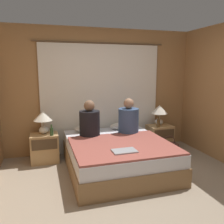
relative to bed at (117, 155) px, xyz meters
The scene contains 17 objects.
ground_plane 0.97m from the bed, 90.00° to the right, with size 16.00×16.00×0.00m, color gray.
wall_back 1.48m from the bed, 90.00° to the left, with size 4.00×0.06×2.50m.
curtain_panel 1.33m from the bed, 90.00° to the left, with size 2.64×0.02×2.21m.
bed is the anchor object (origin of this frame).
nightstand_left 1.36m from the bed, 149.69° to the left, with size 0.49×0.40×0.52m.
nightstand_right 1.36m from the bed, 30.31° to the left, with size 0.49×0.40×0.52m.
lamp_left 1.50m from the bed, 147.81° to the left, with size 0.35×0.35×0.42m.
lamp_right 1.50m from the bed, 32.19° to the left, with size 0.35×0.35×0.42m.
pillow_left 0.91m from the bed, 114.68° to the left, with size 0.50×0.30×0.12m.
pillow_right 0.91m from the bed, 65.32° to the left, with size 0.50×0.30×0.12m.
blanket_on_bed 0.38m from the bed, 90.00° to the right, with size 1.57×1.32×0.03m.
person_left_in_bed 0.77m from the bed, 132.33° to the left, with size 0.37×0.37×0.66m.
person_right_in_bed 0.76m from the bed, 49.06° to the left, with size 0.38×0.38×0.67m.
beer_bottle_on_left_stand 1.24m from the bed, 151.42° to the left, with size 0.06×0.06×0.20m.
beer_bottle_on_right_stand 1.27m from the bed, 27.93° to the left, with size 0.07×0.07×0.23m.
laptop_on_bed 0.67m from the bed, 97.71° to the right, with size 0.35×0.23×0.02m.
handbag_on_floor 1.23m from the bed, 14.45° to the left, with size 0.33×0.20×0.41m.
Camera 1 is at (-1.19, -2.72, 1.70)m, focal length 38.00 mm.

